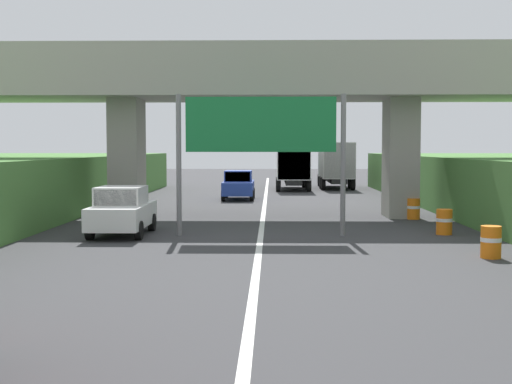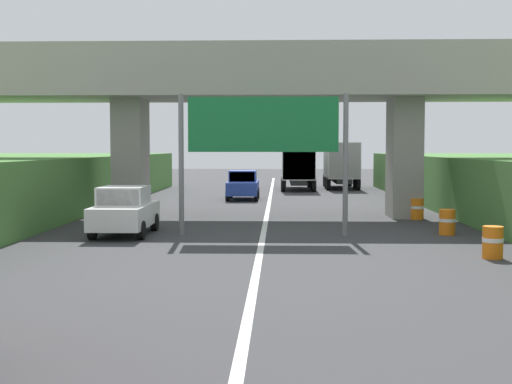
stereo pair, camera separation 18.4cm
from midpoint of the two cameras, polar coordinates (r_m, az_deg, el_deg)
lane_centre_stripe at (r=24.78m, az=0.20°, el=-3.45°), size 0.20×90.05×0.01m
overpass_bridge at (r=30.94m, az=0.42°, el=8.27°), size 40.00×4.80×7.42m
overhead_highway_sign at (r=24.05m, az=0.17°, el=4.90°), size 5.88×0.18×4.92m
truck_green at (r=50.59m, az=2.92°, el=2.38°), size 2.44×7.30×3.44m
truck_silver at (r=52.68m, az=6.43°, el=2.41°), size 2.44×7.30×3.44m
car_blue at (r=40.99m, az=-1.58°, el=0.57°), size 1.86×4.10×1.72m
car_white at (r=24.77m, az=-11.15°, el=-1.54°), size 1.86×4.10×1.72m
construction_barrel_3 at (r=20.39m, az=18.48°, el=-3.89°), size 0.57×0.57×0.90m
construction_barrel_4 at (r=25.41m, az=15.00°, el=-2.36°), size 0.57×0.57×0.90m
construction_barrel_5 at (r=30.50m, az=12.62°, el=-1.34°), size 0.57×0.57×0.90m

